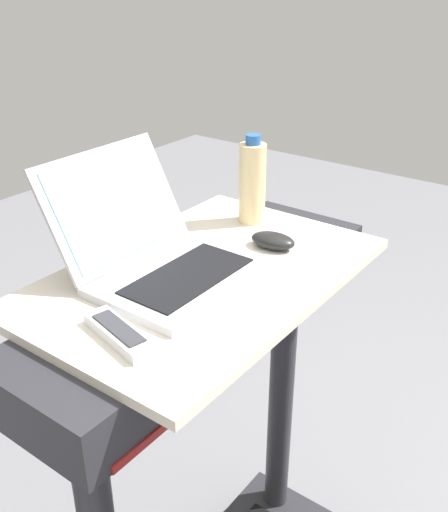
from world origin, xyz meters
The scene contains 5 objects.
desk_board centered at (0.00, 0.70, 1.10)m, with size 0.73×0.48×0.02m, color beige.
laptop centered at (-0.06, 0.77, 1.15)m, with size 0.32×0.35×0.23m.
computer_mouse centered at (0.18, 0.65, 1.12)m, with size 0.06×0.10×0.03m, color black.
water_bottle centered at (0.27, 0.77, 1.20)m, with size 0.06×0.06×0.21m.
tv_remote centered at (-0.27, 0.67, 1.12)m, with size 0.08×0.17×0.02m.
Camera 1 is at (-0.83, 0.04, 1.67)m, focal length 41.66 mm.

